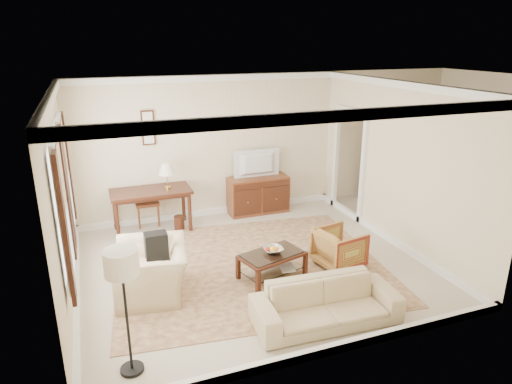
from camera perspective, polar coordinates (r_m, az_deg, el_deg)
room_shell at (r=6.88m, az=-0.69°, el=9.54°), size 5.51×5.01×2.91m
annex_bedroom at (r=10.65m, az=20.43°, el=-0.19°), size 3.00×2.70×2.90m
window_front at (r=6.05m, az=-23.04°, el=-2.30°), size 0.12×1.56×1.80m
window_rear at (r=7.57m, az=-22.75°, el=1.77°), size 0.12×1.56×1.80m
doorway at (r=9.68m, az=11.52°, el=3.36°), size 0.10×1.12×2.25m
rug at (r=7.61m, az=-0.75°, el=-9.20°), size 4.63×4.10×0.01m
writing_desk at (r=8.94m, az=-13.00°, el=-0.42°), size 1.51×0.75×0.82m
desk_chair at (r=9.32m, az=-13.54°, el=-0.91°), size 0.50×0.50×1.05m
desk_lamp at (r=8.87m, az=-11.05°, el=2.01°), size 0.32×0.32×0.50m
framed_prints at (r=9.08m, az=-13.34°, el=7.85°), size 0.25×0.04×0.68m
sideboard at (r=9.74m, az=0.25°, el=-0.34°), size 1.28×0.49×0.79m
tv at (r=9.48m, az=0.30°, el=4.59°), size 0.95×0.55×0.12m
coffee_table at (r=7.15m, az=2.03°, el=-8.35°), size 1.11×0.83×0.42m
fruit_bowl at (r=7.10m, az=2.17°, el=-7.14°), size 0.42×0.42×0.10m
book_a at (r=7.23m, az=1.11°, el=-9.34°), size 0.26×0.18×0.38m
book_b at (r=7.22m, az=3.07°, el=-9.47°), size 0.28×0.09×0.38m
striped_armchair at (r=7.59m, az=10.39°, el=-6.68°), size 0.75×0.79×0.70m
club_armchair at (r=6.80m, az=-12.98°, el=-8.60°), size 0.91×1.25×1.00m
backpack at (r=6.74m, az=-12.37°, el=-6.42°), size 0.31×0.37×0.40m
sofa at (r=6.13m, az=8.81°, el=-12.88°), size 1.94×0.67×0.75m
floor_lamp at (r=5.02m, az=-16.40°, el=-9.57°), size 0.37×0.37×1.50m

